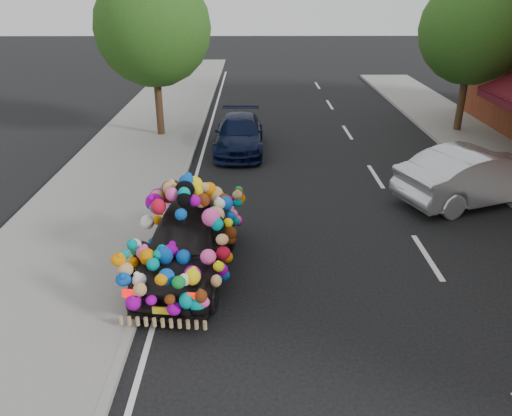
# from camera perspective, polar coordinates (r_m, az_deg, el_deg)

# --- Properties ---
(ground) EXTENTS (100.00, 100.00, 0.00)m
(ground) POSITION_cam_1_polar(r_m,az_deg,el_deg) (11.00, 0.89, -5.69)
(ground) COLOR black
(ground) RESTS_ON ground
(sidewalk) EXTENTS (4.00, 60.00, 0.12)m
(sidewalk) POSITION_cam_1_polar(r_m,az_deg,el_deg) (11.69, -20.78, -5.15)
(sidewalk) COLOR gray
(sidewalk) RESTS_ON ground
(kerb) EXTENTS (0.15, 60.00, 0.13)m
(kerb) POSITION_cam_1_polar(r_m,az_deg,el_deg) (11.16, -11.31, -5.34)
(kerb) COLOR gray
(kerb) RESTS_ON ground
(lane_markings) EXTENTS (6.00, 50.00, 0.01)m
(lane_markings) POSITION_cam_1_polar(r_m,az_deg,el_deg) (11.64, 18.97, -5.28)
(lane_markings) COLOR silver
(lane_markings) RESTS_ON ground
(tree_near_sidewalk) EXTENTS (4.20, 4.20, 6.13)m
(tree_near_sidewalk) POSITION_cam_1_polar(r_m,az_deg,el_deg) (19.40, -11.70, 19.52)
(tree_near_sidewalk) COLOR #332114
(tree_near_sidewalk) RESTS_ON ground
(tree_far_b) EXTENTS (4.00, 4.00, 5.90)m
(tree_far_b) POSITION_cam_1_polar(r_m,az_deg,el_deg) (21.25, 23.60, 18.12)
(tree_far_b) COLOR #332114
(tree_far_b) RESTS_ON ground
(plush_art_car) EXTENTS (2.38, 4.38, 2.01)m
(plush_art_car) POSITION_cam_1_polar(r_m,az_deg,el_deg) (10.09, -7.92, -2.26)
(plush_art_car) COLOR black
(plush_art_car) RESTS_ON ground
(navy_sedan) EXTENTS (1.73, 4.15, 1.20)m
(navy_sedan) POSITION_cam_1_polar(r_m,az_deg,el_deg) (17.90, -1.92, 8.45)
(navy_sedan) COLOR black
(navy_sedan) RESTS_ON ground
(silver_hatchback) EXTENTS (4.83, 3.10, 1.50)m
(silver_hatchback) POSITION_cam_1_polar(r_m,az_deg,el_deg) (14.79, 24.07, 3.43)
(silver_hatchback) COLOR silver
(silver_hatchback) RESTS_ON ground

